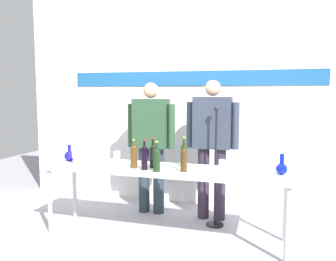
{
  "coord_description": "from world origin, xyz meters",
  "views": [
    {
      "loc": [
        1.12,
        -3.52,
        1.56
      ],
      "look_at": [
        0.0,
        0.15,
        1.15
      ],
      "focal_mm": 37.61,
      "sensor_mm": 36.0,
      "label": 1
    }
  ],
  "objects_px": {
    "wine_bottle_0": "(153,155)",
    "wine_glass_right_3": "(240,164)",
    "presenter_left": "(151,139)",
    "wine_glass_left_0": "(75,155)",
    "display_table": "(164,173)",
    "wine_glass_left_1": "(116,155)",
    "wine_glass_left_4": "(91,159)",
    "presenter_right": "(212,140)",
    "wine_bottle_4": "(157,159)",
    "wine_bottle_5": "(144,157)",
    "wine_glass_left_3": "(88,152)",
    "wine_glass_left_2": "(118,154)",
    "wine_glass_right_2": "(266,160)",
    "wine_glass_right_1": "(248,165)",
    "decanter_blue_left": "(69,155)",
    "microphone_stand": "(215,187)",
    "decanter_blue_right": "(282,168)",
    "wine_bottle_3": "(184,154)",
    "wine_glass_right_0": "(222,164)",
    "wine_glass_right_4": "(250,158)",
    "wine_bottle_2": "(184,159)",
    "wine_bottle_1": "(134,156)"
  },
  "relations": [
    {
      "from": "wine_glass_left_0",
      "to": "wine_glass_left_1",
      "type": "relative_size",
      "value": 1.05
    },
    {
      "from": "wine_glass_left_1",
      "to": "wine_bottle_0",
      "type": "bearing_deg",
      "value": -3.61
    },
    {
      "from": "decanter_blue_left",
      "to": "wine_glass_right_0",
      "type": "relative_size",
      "value": 1.3
    },
    {
      "from": "wine_glass_left_2",
      "to": "wine_glass_right_2",
      "type": "bearing_deg",
      "value": 3.87
    },
    {
      "from": "presenter_left",
      "to": "wine_glass_right_3",
      "type": "height_order",
      "value": "presenter_left"
    },
    {
      "from": "presenter_right",
      "to": "wine_glass_right_3",
      "type": "xyz_separation_m",
      "value": [
        0.41,
        -0.69,
        -0.14
      ]
    },
    {
      "from": "wine_bottle_0",
      "to": "wine_glass_left_3",
      "type": "relative_size",
      "value": 2.2
    },
    {
      "from": "wine_glass_right_2",
      "to": "wine_glass_right_1",
      "type": "bearing_deg",
      "value": -120.06
    },
    {
      "from": "decanter_blue_left",
      "to": "microphone_stand",
      "type": "relative_size",
      "value": 0.14
    },
    {
      "from": "presenter_left",
      "to": "wine_glass_right_1",
      "type": "distance_m",
      "value": 1.48
    },
    {
      "from": "wine_bottle_0",
      "to": "wine_bottle_3",
      "type": "bearing_deg",
      "value": 28.09
    },
    {
      "from": "display_table",
      "to": "decanter_blue_right",
      "type": "xyz_separation_m",
      "value": [
        1.2,
        0.04,
        0.13
      ]
    },
    {
      "from": "wine_bottle_2",
      "to": "wine_bottle_3",
      "type": "bearing_deg",
      "value": 104.17
    },
    {
      "from": "decanter_blue_left",
      "to": "decanter_blue_right",
      "type": "xyz_separation_m",
      "value": [
        2.37,
        0.0,
        0.0
      ]
    },
    {
      "from": "wine_glass_left_3",
      "to": "wine_glass_right_0",
      "type": "distance_m",
      "value": 1.6
    },
    {
      "from": "wine_bottle_5",
      "to": "wine_glass_right_0",
      "type": "xyz_separation_m",
      "value": [
        0.8,
        0.01,
        -0.03
      ]
    },
    {
      "from": "wine_bottle_3",
      "to": "wine_glass_right_1",
      "type": "height_order",
      "value": "wine_bottle_3"
    },
    {
      "from": "display_table",
      "to": "wine_glass_left_1",
      "type": "distance_m",
      "value": 0.58
    },
    {
      "from": "wine_glass_right_4",
      "to": "display_table",
      "type": "bearing_deg",
      "value": -164.08
    },
    {
      "from": "wine_bottle_2",
      "to": "wine_glass_left_4",
      "type": "height_order",
      "value": "wine_bottle_2"
    },
    {
      "from": "wine_glass_left_4",
      "to": "wine_glass_right_2",
      "type": "distance_m",
      "value": 1.86
    },
    {
      "from": "presenter_right",
      "to": "wine_glass_left_0",
      "type": "xyz_separation_m",
      "value": [
        -1.42,
        -0.8,
        -0.12
      ]
    },
    {
      "from": "wine_bottle_2",
      "to": "microphone_stand",
      "type": "height_order",
      "value": "microphone_stand"
    },
    {
      "from": "display_table",
      "to": "decanter_blue_left",
      "type": "bearing_deg",
      "value": 178.07
    },
    {
      "from": "decanter_blue_right",
      "to": "wine_bottle_1",
      "type": "height_order",
      "value": "wine_bottle_1"
    },
    {
      "from": "presenter_left",
      "to": "wine_glass_left_3",
      "type": "bearing_deg",
      "value": -131.19
    },
    {
      "from": "wine_glass_right_4",
      "to": "wine_bottle_5",
      "type": "bearing_deg",
      "value": -159.24
    },
    {
      "from": "decanter_blue_right",
      "to": "wine_glass_left_3",
      "type": "height_order",
      "value": "decanter_blue_right"
    },
    {
      "from": "decanter_blue_right",
      "to": "wine_glass_right_0",
      "type": "distance_m",
      "value": 0.59
    },
    {
      "from": "wine_glass_left_3",
      "to": "wine_glass_right_0",
      "type": "relative_size",
      "value": 0.99
    },
    {
      "from": "presenter_right",
      "to": "wine_bottle_4",
      "type": "relative_size",
      "value": 5.42
    },
    {
      "from": "decanter_blue_left",
      "to": "wine_bottle_0",
      "type": "distance_m",
      "value": 1.07
    },
    {
      "from": "wine_bottle_0",
      "to": "wine_glass_right_3",
      "type": "xyz_separation_m",
      "value": [
        0.92,
        0.03,
        -0.04
      ]
    },
    {
      "from": "wine_bottle_4",
      "to": "wine_glass_left_3",
      "type": "bearing_deg",
      "value": 164.22
    },
    {
      "from": "wine_glass_left_0",
      "to": "wine_glass_left_1",
      "type": "xyz_separation_m",
      "value": [
        0.46,
        0.1,
        -0.0
      ]
    },
    {
      "from": "wine_glass_left_4",
      "to": "wine_glass_right_0",
      "type": "distance_m",
      "value": 1.41
    },
    {
      "from": "wine_glass_left_0",
      "to": "wine_bottle_5",
      "type": "bearing_deg",
      "value": -3.23
    },
    {
      "from": "decanter_blue_right",
      "to": "presenter_left",
      "type": "xyz_separation_m",
      "value": [
        -1.59,
        0.66,
        0.14
      ]
    },
    {
      "from": "display_table",
      "to": "wine_glass_left_0",
      "type": "height_order",
      "value": "wine_glass_left_0"
    },
    {
      "from": "wine_bottle_3",
      "to": "presenter_right",
      "type": "bearing_deg",
      "value": 69.43
    },
    {
      "from": "presenter_right",
      "to": "microphone_stand",
      "type": "height_order",
      "value": "presenter_right"
    },
    {
      "from": "wine_glass_right_1",
      "to": "display_table",
      "type": "bearing_deg",
      "value": 177.31
    },
    {
      "from": "presenter_left",
      "to": "wine_glass_right_3",
      "type": "bearing_deg",
      "value": -29.97
    },
    {
      "from": "presenter_left",
      "to": "wine_glass_left_0",
      "type": "xyz_separation_m",
      "value": [
        -0.62,
        -0.8,
        -0.1
      ]
    },
    {
      "from": "decanter_blue_left",
      "to": "wine_glass_right_0",
      "type": "bearing_deg",
      "value": -5.43
    },
    {
      "from": "display_table",
      "to": "presenter_left",
      "type": "xyz_separation_m",
      "value": [
        -0.4,
        0.7,
        0.27
      ]
    },
    {
      "from": "presenter_left",
      "to": "wine_bottle_5",
      "type": "relative_size",
      "value": 5.25
    },
    {
      "from": "decanter_blue_left",
      "to": "presenter_left",
      "type": "relative_size",
      "value": 0.12
    },
    {
      "from": "wine_glass_left_1",
      "to": "wine_glass_left_4",
      "type": "xyz_separation_m",
      "value": [
        -0.21,
        -0.18,
        -0.01
      ]
    },
    {
      "from": "wine_glass_left_3",
      "to": "wine_glass_left_4",
      "type": "xyz_separation_m",
      "value": [
        0.18,
        -0.25,
        -0.02
      ]
    }
  ]
}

